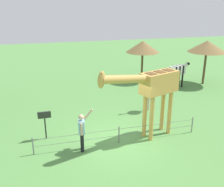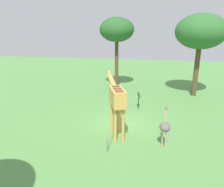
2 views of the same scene
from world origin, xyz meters
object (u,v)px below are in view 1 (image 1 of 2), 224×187
object	(u,v)px
info_sign	(45,119)
ostrich	(148,91)
shade_hut_far	(143,47)
giraffe	(153,87)
shade_hut_near	(207,47)
zebra	(178,71)
visitor	(82,130)

from	to	relation	value
info_sign	ostrich	bearing A→B (deg)	-163.05
shade_hut_far	info_sign	size ratio (longest dim) A/B	2.26
shade_hut_far	giraffe	bearing A→B (deg)	71.00
shade_hut_near	shade_hut_far	world-z (taller)	shade_hut_near
giraffe	shade_hut_far	xyz separation A→B (m)	(-2.91, -8.45, 0.23)
zebra	shade_hut_far	xyz separation A→B (m)	(1.74, -2.33, 1.38)
ostrich	shade_hut_far	distance (m)	6.19
ostrich	info_sign	distance (m)	5.74
shade_hut_far	info_sign	bearing A→B (deg)	44.97
shade_hut_near	info_sign	world-z (taller)	shade_hut_near
zebra	giraffe	bearing A→B (deg)	52.79
ostrich	info_sign	xyz separation A→B (m)	(5.49, 1.67, -0.23)
zebra	info_sign	bearing A→B (deg)	29.01
visitor	shade_hut_far	xyz separation A→B (m)	(-6.02, -8.77, 1.64)
giraffe	ostrich	xyz separation A→B (m)	(-0.99, -2.72, -1.14)
visitor	info_sign	xyz separation A→B (m)	(1.38, -1.37, 0.05)
giraffe	visitor	size ratio (longest dim) A/B	2.23
shade_hut_near	giraffe	bearing A→B (deg)	42.66
giraffe	visitor	xyz separation A→B (m)	(3.11, 0.32, -1.42)
zebra	ostrich	distance (m)	5.00
zebra	shade_hut_far	distance (m)	3.22
visitor	ostrich	xyz separation A→B (m)	(-4.10, -3.05, 0.27)
giraffe	ostrich	world-z (taller)	giraffe
visitor	ostrich	world-z (taller)	ostrich
ostrich	info_sign	size ratio (longest dim) A/B	1.70
shade_hut_far	shade_hut_near	bearing A→B (deg)	152.01
visitor	shade_hut_near	distance (m)	12.15
shade_hut_near	zebra	bearing A→B (deg)	5.54
info_sign	shade_hut_far	bearing A→B (deg)	-135.03
info_sign	giraffe	bearing A→B (deg)	166.84
giraffe	zebra	distance (m)	7.78
ostrich	giraffe	bearing A→B (deg)	70.01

